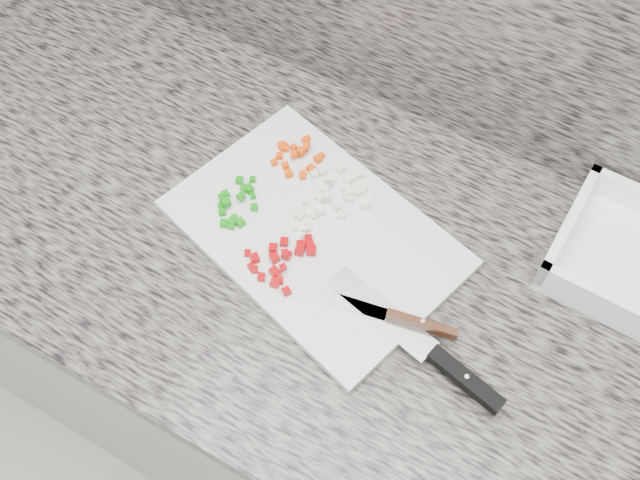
{
  "coord_description": "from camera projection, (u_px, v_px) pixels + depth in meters",
  "views": [
    {
      "loc": [
        0.2,
        0.99,
        1.78
      ],
      "look_at": [
        -0.05,
        1.43,
        0.93
      ],
      "focal_mm": 40.0,
      "sensor_mm": 36.0,
      "label": 1
    }
  ],
  "objects": [
    {
      "name": "paring_knife",
      "position": [
        404.0,
        319.0,
        0.94
      ],
      "size": [
        0.19,
        0.05,
        0.02
      ],
      "rotation": [
        0.0,
        0.0,
        0.18
      ],
      "color": "#B9BBC0",
      "rests_on": "cutting_board"
    },
    {
      "name": "chef_knife",
      "position": [
        435.0,
        355.0,
        0.91
      ],
      "size": [
        0.28,
        0.09,
        0.02
      ],
      "rotation": [
        0.0,
        0.0,
        -0.24
      ],
      "color": "#B9BBC0",
      "rests_on": "cutting_board"
    },
    {
      "name": "cabinet",
      "position": [
        343.0,
        378.0,
        1.41
      ],
      "size": [
        3.92,
        0.62,
        0.86
      ],
      "primitive_type": "cube",
      "color": "beige",
      "rests_on": "ground"
    },
    {
      "name": "countertop",
      "position": [
        352.0,
        270.0,
        1.02
      ],
      "size": [
        3.96,
        0.64,
        0.04
      ],
      "primitive_type": "cube",
      "color": "#625E57",
      "rests_on": "cabinet"
    },
    {
      "name": "cutting_board",
      "position": [
        315.0,
        233.0,
        1.02
      ],
      "size": [
        0.46,
        0.37,
        0.01
      ],
      "primitive_type": "cube",
      "rotation": [
        0.0,
        0.0,
        -0.29
      ],
      "color": "silver",
      "rests_on": "countertop"
    },
    {
      "name": "carrot_pile",
      "position": [
        296.0,
        155.0,
        1.08
      ],
      "size": [
        0.08,
        0.09,
        0.02
      ],
      "color": "#E84505",
      "rests_on": "cutting_board"
    },
    {
      "name": "red_pepper_pile",
      "position": [
        285.0,
        258.0,
        0.99
      ],
      "size": [
        0.09,
        0.1,
        0.02
      ],
      "color": "#A50206",
      "rests_on": "cutting_board"
    },
    {
      "name": "garlic_pile",
      "position": [
        304.0,
        223.0,
        1.02
      ],
      "size": [
        0.04,
        0.05,
        0.01
      ],
      "color": "beige",
      "rests_on": "cutting_board"
    },
    {
      "name": "green_pepper_pile",
      "position": [
        236.0,
        205.0,
        1.03
      ],
      "size": [
        0.06,
        0.1,
        0.02
      ],
      "color": "#0C850C",
      "rests_on": "cutting_board"
    },
    {
      "name": "onion_pile",
      "position": [
        342.0,
        190.0,
        1.04
      ],
      "size": [
        0.11,
        0.1,
        0.02
      ],
      "color": "silver",
      "rests_on": "cutting_board"
    }
  ]
}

